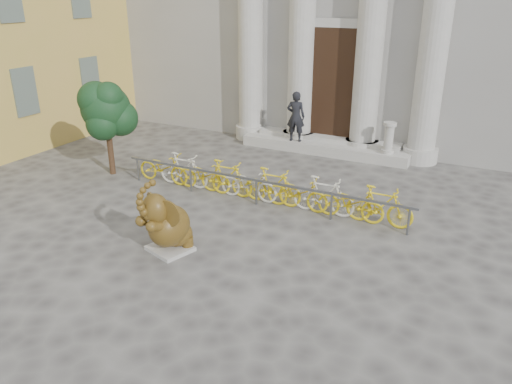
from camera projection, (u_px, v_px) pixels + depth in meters
The scene contains 7 objects.
ground at pixel (168, 277), 10.08m from camera, with size 80.00×80.00×0.00m, color #474442.
entrance_steps at pixel (325, 147), 17.77m from camera, with size 6.00×1.20×0.36m, color #A8A59E.
elephant_statue at pixel (167, 225), 10.87m from camera, with size 1.17×1.39×1.76m.
bike_rack at pixel (260, 184), 13.51m from camera, with size 8.41×0.53×1.00m.
tree at pixel (106, 110), 14.95m from camera, with size 1.68×1.53×2.91m.
pedestrian at pixel (296, 116), 17.51m from camera, with size 0.64×0.42×1.77m, color black.
balustrade_post at pixel (389, 139), 16.33m from camera, with size 0.42×0.42×1.04m.
Camera 1 is at (5.52, -6.93, 5.42)m, focal length 35.00 mm.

